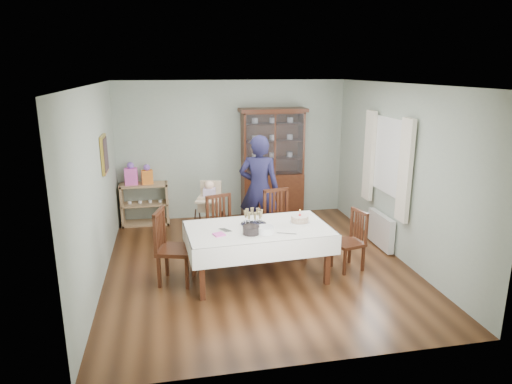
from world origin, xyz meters
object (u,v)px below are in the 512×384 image
object	(u,v)px
chair_far_right	(280,234)
high_chair	(210,218)
chair_far_left	(224,240)
gift_bag_pink	(131,175)
sideboard	(145,204)
gift_bag_orange	(147,175)
chair_end_right	(348,252)
china_cabinet	(272,162)
woman	(259,189)
birthday_cake	(300,219)
champagne_tray	(253,220)
dining_table	(258,252)
chair_end_left	(175,261)

from	to	relation	value
chair_far_right	high_chair	bearing A→B (deg)	136.15
chair_far_left	gift_bag_pink	bearing A→B (deg)	110.46
sideboard	chair_far_right	distance (m)	2.89
gift_bag_pink	gift_bag_orange	size ratio (longest dim) A/B	1.14
chair_far_right	chair_end_right	distance (m)	1.18
china_cabinet	chair_far_left	size ratio (longest dim) A/B	2.19
sideboard	woman	world-z (taller)	woman
china_cabinet	birthday_cake	world-z (taller)	china_cabinet
sideboard	champagne_tray	size ratio (longest dim) A/B	2.44
gift_bag_orange	chair_far_right	bearing A→B (deg)	-40.79
chair_far_left	champagne_tray	world-z (taller)	chair_far_left
dining_table	high_chair	distance (m)	1.64
chair_far_right	gift_bag_orange	world-z (taller)	gift_bag_orange
china_cabinet	sideboard	size ratio (longest dim) A/B	2.42
china_cabinet	champagne_tray	size ratio (longest dim) A/B	5.90
birthday_cake	chair_far_right	bearing A→B (deg)	96.55
sideboard	woman	distance (m)	2.41
gift_bag_orange	woman	bearing A→B (deg)	-33.65
champagne_tray	gift_bag_pink	bearing A→B (deg)	125.54
chair_end_left	gift_bag_orange	bearing A→B (deg)	25.06
china_cabinet	gift_bag_pink	bearing A→B (deg)	179.97
chair_far_right	birthday_cake	distance (m)	0.93
chair_end_left	birthday_cake	xyz separation A→B (m)	(1.80, 0.00, 0.50)
woman	gift_bag_orange	size ratio (longest dim) A/B	4.95
chair_far_left	birthday_cake	size ratio (longest dim) A/B	3.42
sideboard	high_chair	xyz separation A→B (m)	(1.14, -1.17, 0.03)
gift_bag_orange	high_chair	bearing A→B (deg)	-47.21
woman	gift_bag_pink	bearing A→B (deg)	-13.31
chair_end_right	birthday_cake	bearing A→B (deg)	-108.02
sideboard	chair_far_left	bearing A→B (deg)	-56.20
chair_end_left	chair_end_right	xyz separation A→B (m)	(2.55, -0.05, -0.05)
high_chair	gift_bag_pink	world-z (taller)	gift_bag_pink
chair_end_left	gift_bag_orange	distance (m)	2.73
dining_table	chair_far_left	world-z (taller)	chair_far_left
dining_table	chair_end_right	bearing A→B (deg)	1.51
sideboard	gift_bag_orange	distance (m)	0.57
sideboard	chair_far_left	size ratio (longest dim) A/B	0.91
china_cabinet	chair_far_left	xyz separation A→B (m)	(-1.22, -1.89, -0.83)
china_cabinet	woman	size ratio (longest dim) A/B	1.17
chair_end_left	champagne_tray	xyz separation A→B (m)	(1.13, 0.04, 0.52)
woman	high_chair	distance (m)	0.98
high_chair	gift_bag_pink	xyz separation A→B (m)	(-1.35, 1.15, 0.57)
champagne_tray	woman	bearing A→B (deg)	75.29
dining_table	birthday_cake	world-z (taller)	birthday_cake
high_chair	gift_bag_orange	xyz separation A→B (m)	(-1.06, 1.15, 0.54)
woman	gift_bag_orange	bearing A→B (deg)	-16.99
chair_end_right	gift_bag_orange	distance (m)	4.06
birthday_cake	gift_bag_orange	distance (m)	3.43
sideboard	gift_bag_orange	size ratio (longest dim) A/B	2.40
chair_end_left	champagne_tray	bearing A→B (deg)	-72.32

